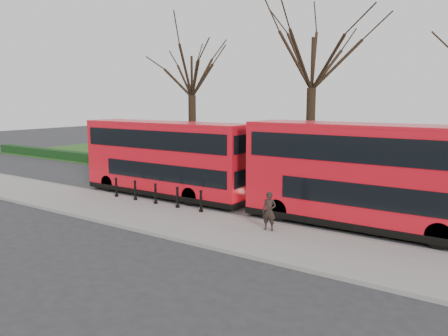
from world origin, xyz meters
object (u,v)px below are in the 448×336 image
Objects in this scene: bus_rear at (375,177)px; pedestrian at (269,211)px; bollard_row at (156,194)px; bus_lead at (166,159)px.

pedestrian is at bearing -137.32° from bus_rear.
bus_rear is at bearing 33.34° from pedestrian.
bus_rear is 4.63m from pedestrian.
bollard_row is 6.97m from pedestrian.
bollard_row is 3.75× the size of pedestrian.
bus_lead is 6.59× the size of pedestrian.
bollard_row is 2.94m from bus_lead.
pedestrian is (8.19, -2.99, -1.15)m from bus_lead.
bus_lead is 8.79m from pedestrian.
bus_lead is at bearing -179.88° from bus_rear.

